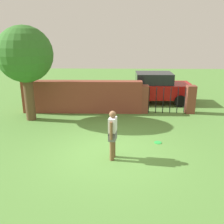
# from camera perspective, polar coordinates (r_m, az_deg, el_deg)

# --- Properties ---
(ground_plane) EXTENTS (40.00, 40.00, 0.00)m
(ground_plane) POSITION_cam_1_polar(r_m,az_deg,el_deg) (8.56, -0.59, -9.38)
(ground_plane) COLOR #568C3D
(brick_wall) EXTENTS (5.95, 0.50, 1.61)m
(brick_wall) POSITION_cam_1_polar(r_m,az_deg,el_deg) (12.59, -6.83, 3.47)
(brick_wall) COLOR brown
(brick_wall) RESTS_ON ground
(tree) EXTENTS (2.44, 2.44, 4.20)m
(tree) POSITION_cam_1_polar(r_m,az_deg,el_deg) (11.68, -19.30, 12.09)
(tree) COLOR brown
(tree) RESTS_ON ground
(person) EXTENTS (0.28, 0.53, 1.62)m
(person) POSITION_cam_1_polar(r_m,az_deg,el_deg) (7.85, 0.14, -4.78)
(person) COLOR brown
(person) RESTS_ON ground
(fence_gate) EXTENTS (2.77, 0.44, 1.40)m
(fence_gate) POSITION_cam_1_polar(r_m,az_deg,el_deg) (12.74, 12.44, 2.85)
(fence_gate) COLOR brown
(fence_gate) RESTS_ON ground
(car) EXTENTS (4.20, 1.92, 1.72)m
(car) POSITION_cam_1_polar(r_m,az_deg,el_deg) (14.47, 9.44, 5.49)
(car) COLOR #A51111
(car) RESTS_ON ground
(frisbee_green) EXTENTS (0.27, 0.27, 0.02)m
(frisbee_green) POSITION_cam_1_polar(r_m,az_deg,el_deg) (9.45, 10.46, -6.87)
(frisbee_green) COLOR green
(frisbee_green) RESTS_ON ground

